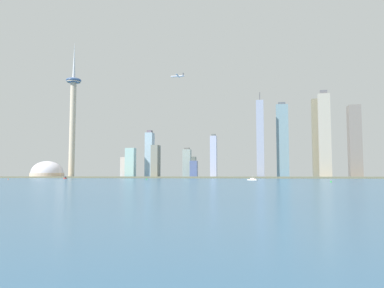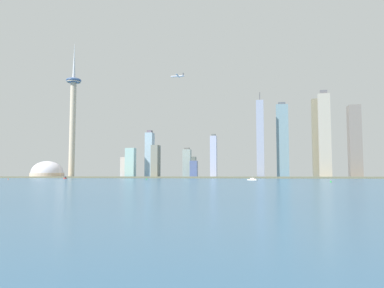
{
  "view_description": "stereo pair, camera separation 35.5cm",
  "coord_description": "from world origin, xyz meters",
  "px_view_note": "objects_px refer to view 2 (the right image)",
  "views": [
    {
      "loc": [
        172.41,
        -353.83,
        7.14
      ],
      "look_at": [
        2.05,
        482.62,
        76.5
      ],
      "focal_mm": 35.82,
      "sensor_mm": 36.0,
      "label": 1
    },
    {
      "loc": [
        172.76,
        -353.76,
        7.14
      ],
      "look_at": [
        2.05,
        482.62,
        76.5
      ],
      "focal_mm": 35.82,
      "sensor_mm": 36.0,
      "label": 2
    }
  ],
  "objects_px": {
    "skyscraper_12": "(317,138)",
    "skyscraper_4": "(214,157)",
    "observation_tower": "(73,111)",
    "airplane": "(178,76)",
    "skyscraper_2": "(63,152)",
    "skyscraper_3": "(130,163)",
    "stadium_dome": "(47,173)",
    "channel_buoy_0": "(8,179)",
    "skyscraper_8": "(187,163)",
    "skyscraper_7": "(282,141)",
    "skyscraper_10": "(355,142)",
    "boat_3": "(65,178)",
    "skyscraper_0": "(319,145)",
    "boat_0": "(253,179)",
    "channel_buoy_1": "(146,179)",
    "skyscraper_5": "(260,139)",
    "skyscraper_9": "(156,162)",
    "channel_buoy_2": "(331,181)",
    "skyscraper_6": "(127,168)",
    "skyscraper_1": "(194,169)",
    "skyscraper_13": "(325,135)",
    "skyscraper_11": "(150,155)"
  },
  "relations": [
    {
      "from": "skyscraper_9",
      "to": "airplane",
      "type": "bearing_deg",
      "value": -41.8
    },
    {
      "from": "stadium_dome",
      "to": "airplane",
      "type": "distance_m",
      "value": 407.2
    },
    {
      "from": "skyscraper_7",
      "to": "airplane",
      "type": "relative_size",
      "value": 5.41
    },
    {
      "from": "skyscraper_8",
      "to": "channel_buoy_1",
      "type": "distance_m",
      "value": 384.33
    },
    {
      "from": "skyscraper_9",
      "to": "skyscraper_11",
      "type": "bearing_deg",
      "value": 122.51
    },
    {
      "from": "skyscraper_4",
      "to": "skyscraper_13",
      "type": "bearing_deg",
      "value": -1.46
    },
    {
      "from": "observation_tower",
      "to": "skyscraper_3",
      "type": "relative_size",
      "value": 4.76
    },
    {
      "from": "skyscraper_10",
      "to": "channel_buoy_2",
      "type": "bearing_deg",
      "value": -104.34
    },
    {
      "from": "observation_tower",
      "to": "airplane",
      "type": "height_order",
      "value": "observation_tower"
    },
    {
      "from": "skyscraper_5",
      "to": "skyscraper_7",
      "type": "bearing_deg",
      "value": 37.63
    },
    {
      "from": "channel_buoy_1",
      "to": "skyscraper_11",
      "type": "bearing_deg",
      "value": 107.15
    },
    {
      "from": "skyscraper_7",
      "to": "boat_3",
      "type": "bearing_deg",
      "value": -152.02
    },
    {
      "from": "skyscraper_9",
      "to": "airplane",
      "type": "height_order",
      "value": "airplane"
    },
    {
      "from": "skyscraper_10",
      "to": "channel_buoy_0",
      "type": "relative_size",
      "value": 81.41
    },
    {
      "from": "skyscraper_0",
      "to": "skyscraper_8",
      "type": "distance_m",
      "value": 321.76
    },
    {
      "from": "stadium_dome",
      "to": "skyscraper_0",
      "type": "xyz_separation_m",
      "value": [
        651.62,
        84.65,
        67.13
      ]
    },
    {
      "from": "skyscraper_7",
      "to": "skyscraper_8",
      "type": "relative_size",
      "value": 2.31
    },
    {
      "from": "skyscraper_12",
      "to": "skyscraper_4",
      "type": "bearing_deg",
      "value": -171.24
    },
    {
      "from": "skyscraper_2",
      "to": "channel_buoy_2",
      "type": "xyz_separation_m",
      "value": [
        608.39,
        -546.68,
        -68.16
      ]
    },
    {
      "from": "skyscraper_2",
      "to": "skyscraper_6",
      "type": "xyz_separation_m",
      "value": [
        198.43,
        -35.47,
        -43.54
      ]
    },
    {
      "from": "skyscraper_8",
      "to": "channel_buoy_0",
      "type": "relative_size",
      "value": 39.79
    },
    {
      "from": "stadium_dome",
      "to": "skyscraper_13",
      "type": "bearing_deg",
      "value": -0.78
    },
    {
      "from": "stadium_dome",
      "to": "skyscraper_4",
      "type": "bearing_deg",
      "value": -0.4
    },
    {
      "from": "observation_tower",
      "to": "skyscraper_12",
      "type": "height_order",
      "value": "observation_tower"
    },
    {
      "from": "observation_tower",
      "to": "skyscraper_2",
      "type": "distance_m",
      "value": 144.8
    },
    {
      "from": "skyscraper_2",
      "to": "skyscraper_3",
      "type": "height_order",
      "value": "skyscraper_2"
    },
    {
      "from": "skyscraper_13",
      "to": "skyscraper_6",
      "type": "bearing_deg",
      "value": 172.34
    },
    {
      "from": "observation_tower",
      "to": "stadium_dome",
      "type": "height_order",
      "value": "observation_tower"
    },
    {
      "from": "stadium_dome",
      "to": "channel_buoy_0",
      "type": "distance_m",
      "value": 342.28
    },
    {
      "from": "skyscraper_9",
      "to": "skyscraper_10",
      "type": "relative_size",
      "value": 0.49
    },
    {
      "from": "channel_buoy_1",
      "to": "skyscraper_9",
      "type": "bearing_deg",
      "value": 104.37
    },
    {
      "from": "skyscraper_2",
      "to": "skyscraper_9",
      "type": "distance_m",
      "value": 303.41
    },
    {
      "from": "skyscraper_4",
      "to": "boat_3",
      "type": "relative_size",
      "value": 9.87
    },
    {
      "from": "airplane",
      "to": "channel_buoy_2",
      "type": "bearing_deg",
      "value": 121.98
    },
    {
      "from": "skyscraper_11",
      "to": "channel_buoy_2",
      "type": "xyz_separation_m",
      "value": [
        349.34,
        -506.56,
        -55.74
      ]
    },
    {
      "from": "skyscraper_10",
      "to": "boat_0",
      "type": "xyz_separation_m",
      "value": [
        -200.68,
        -324.05,
        -76.6
      ]
    },
    {
      "from": "skyscraper_10",
      "to": "boat_3",
      "type": "bearing_deg",
      "value": -162.28
    },
    {
      "from": "skyscraper_11",
      "to": "skyscraper_12",
      "type": "bearing_deg",
      "value": -2.44
    },
    {
      "from": "skyscraper_3",
      "to": "skyscraper_6",
      "type": "relative_size",
      "value": 1.4
    },
    {
      "from": "skyscraper_0",
      "to": "skyscraper_6",
      "type": "xyz_separation_m",
      "value": [
        -465.19,
        -30.87,
        -52.64
      ]
    },
    {
      "from": "skyscraper_4",
      "to": "skyscraper_13",
      "type": "height_order",
      "value": "skyscraper_13"
    },
    {
      "from": "boat_0",
      "to": "channel_buoy_1",
      "type": "bearing_deg",
      "value": -154.29
    },
    {
      "from": "stadium_dome",
      "to": "skyscraper_2",
      "type": "height_order",
      "value": "skyscraper_2"
    },
    {
      "from": "skyscraper_9",
      "to": "skyscraper_10",
      "type": "height_order",
      "value": "skyscraper_10"
    },
    {
      "from": "skyscraper_7",
      "to": "channel_buoy_0",
      "type": "xyz_separation_m",
      "value": [
        -436.07,
        -364.73,
        -84.9
      ]
    },
    {
      "from": "skyscraper_1",
      "to": "skyscraper_13",
      "type": "xyz_separation_m",
      "value": [
        294.39,
        -58.62,
        68.75
      ]
    },
    {
      "from": "observation_tower",
      "to": "boat_3",
      "type": "distance_m",
      "value": 259.86
    },
    {
      "from": "stadium_dome",
      "to": "skyscraper_7",
      "type": "distance_m",
      "value": 574.07
    },
    {
      "from": "stadium_dome",
      "to": "boat_0",
      "type": "distance_m",
      "value": 604.26
    },
    {
      "from": "skyscraper_13",
      "to": "boat_0",
      "type": "bearing_deg",
      "value": -114.17
    }
  ]
}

